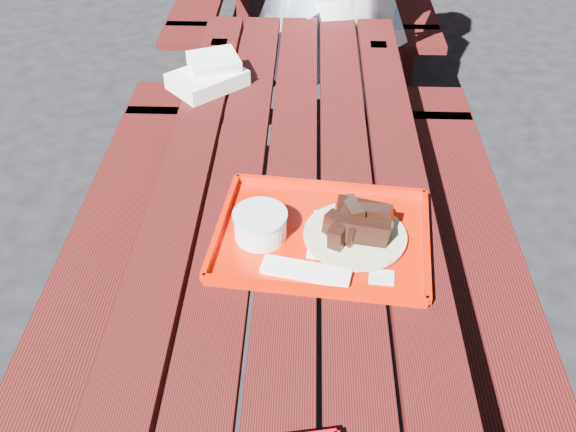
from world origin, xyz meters
name	(u,v)px	position (x,y,z in m)	size (l,w,h in m)	color
ground	(290,377)	(0.00, 0.00, 0.00)	(60.00, 60.00, 0.00)	black
picnic_table_near	(290,254)	(0.00, 0.00, 0.56)	(1.41, 2.40, 0.75)	#480D10
far_tray	(318,234)	(0.07, -0.16, 0.78)	(0.54, 0.44, 0.09)	red
white_cloth	(209,75)	(-0.29, 0.62, 0.79)	(0.28, 0.28, 0.09)	white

